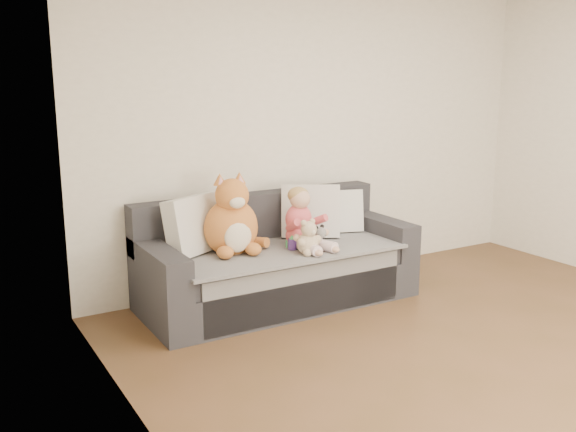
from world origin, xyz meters
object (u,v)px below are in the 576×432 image
object	(u,v)px
sofa	(276,265)
sippy_cup	(292,242)
toddler	(302,222)
teddy_bear	(309,240)
plush_cat	(232,223)

from	to	relation	value
sofa	sippy_cup	world-z (taller)	sofa
toddler	teddy_bear	bearing A→B (deg)	-114.01
sofa	plush_cat	xyz separation A→B (m)	(-0.39, -0.02, 0.40)
sofa	plush_cat	world-z (taller)	plush_cat
plush_cat	teddy_bear	xyz separation A→B (m)	(0.48, -0.33, -0.13)
sofa	teddy_bear	bearing A→B (deg)	-76.10
toddler	teddy_bear	size ratio (longest dim) A/B	1.78
teddy_bear	sippy_cup	world-z (taller)	teddy_bear
toddler	sippy_cup	world-z (taller)	toddler
toddler	teddy_bear	world-z (taller)	toddler
plush_cat	toddler	bearing A→B (deg)	-8.11
sofa	toddler	xyz separation A→B (m)	(0.15, -0.15, 0.37)
sofa	sippy_cup	size ratio (longest dim) A/B	18.91
teddy_bear	sofa	bearing A→B (deg)	96.39
plush_cat	sippy_cup	distance (m)	0.50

